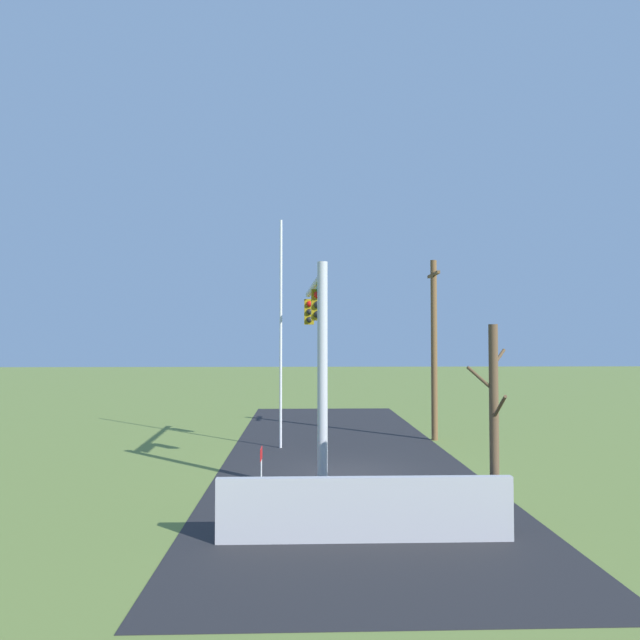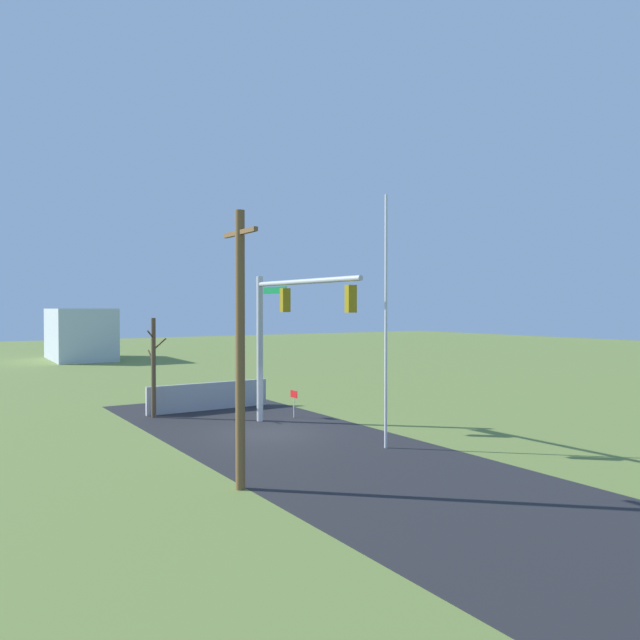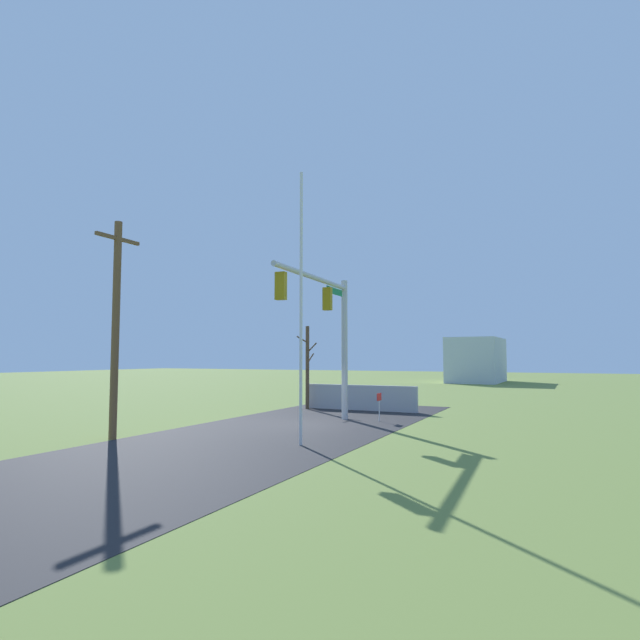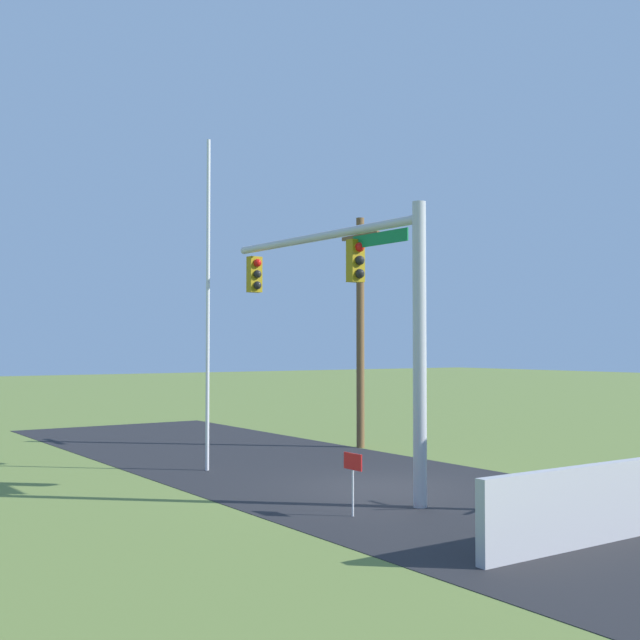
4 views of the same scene
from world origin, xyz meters
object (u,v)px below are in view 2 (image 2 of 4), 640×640
object	(u,v)px
open_sign	(294,398)
distant_building	(80,334)
signal_mast	(283,320)
bare_tree	(154,366)
flagpole	(386,322)
utility_pole	(240,344)

from	to	relation	value
open_sign	distant_building	distance (m)	37.96
signal_mast	bare_tree	bearing A→B (deg)	34.72
flagpole	utility_pole	xyz separation A→B (m)	(-1.64, 6.35, -0.50)
distant_building	flagpole	bearing A→B (deg)	-177.05
signal_mast	utility_pole	bearing A→B (deg)	142.72
distant_building	bare_tree	bearing A→B (deg)	175.20
open_sign	distant_building	bearing A→B (deg)	2.23
bare_tree	distant_building	size ratio (longest dim) A/B	0.47
utility_pole	distant_building	world-z (taller)	utility_pole
utility_pole	open_sign	distance (m)	11.18
utility_pole	distant_building	xyz separation A→B (m)	(46.38, -5.16, -1.48)
signal_mast	distant_building	distance (m)	39.77
signal_mast	flagpole	size ratio (longest dim) A/B	0.79
utility_pole	signal_mast	bearing A→B (deg)	-37.28
distant_building	signal_mast	bearing A→B (deg)	-178.71
flagpole	distant_building	size ratio (longest dim) A/B	0.93
flagpole	distant_building	distance (m)	44.80
flagpole	open_sign	bearing A→B (deg)	-2.42
utility_pole	open_sign	xyz separation A→B (m)	(8.48, -6.64, -3.01)
utility_pole	distant_building	bearing A→B (deg)	-6.35
open_sign	distant_building	size ratio (longest dim) A/B	0.13
signal_mast	open_sign	size ratio (longest dim) A/B	5.76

